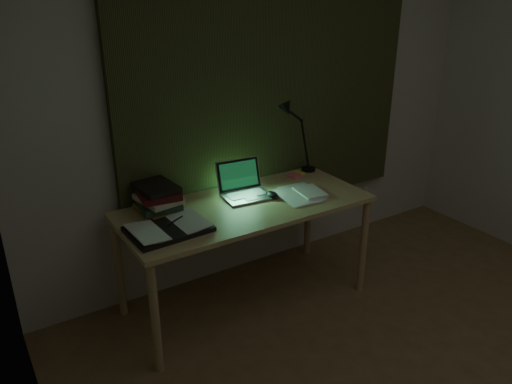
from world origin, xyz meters
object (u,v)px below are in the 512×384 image
(laptop, at_px, (247,182))
(loose_papers, at_px, (302,193))
(open_textbook, at_px, (169,228))
(book_stack, at_px, (159,198))
(desk, at_px, (246,255))
(desk_lamp, at_px, (310,134))

(laptop, relative_size, loose_papers, 0.93)
(open_textbook, bearing_deg, book_stack, 75.27)
(desk, relative_size, desk_lamp, 2.84)
(desk, height_order, laptop, laptop)
(book_stack, bearing_deg, laptop, -10.44)
(desk, distance_m, book_stack, 0.67)
(book_stack, bearing_deg, desk_lamp, 4.14)
(open_textbook, distance_m, book_stack, 0.28)
(desk, relative_size, laptop, 4.60)
(laptop, xyz_separation_m, open_textbook, (-0.60, -0.16, -0.09))
(desk, height_order, loose_papers, loose_papers)
(book_stack, xyz_separation_m, loose_papers, (0.86, -0.24, -0.08))
(laptop, bearing_deg, open_textbook, -159.64)
(desk_lamp, bearing_deg, laptop, -156.34)
(open_textbook, bearing_deg, desk, 5.77)
(desk, bearing_deg, loose_papers, -8.01)
(open_textbook, xyz_separation_m, desk_lamp, (1.22, 0.35, 0.25))
(book_stack, distance_m, loose_papers, 0.90)
(desk, bearing_deg, open_textbook, -171.37)
(laptop, distance_m, desk_lamp, 0.67)
(open_textbook, relative_size, loose_papers, 1.18)
(book_stack, height_order, desk_lamp, desk_lamp)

